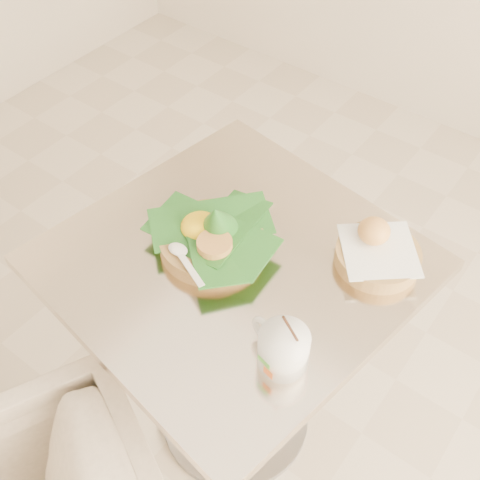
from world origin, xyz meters
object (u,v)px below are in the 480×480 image
Objects in this scene: cafe_table at (234,318)px; rice_basket at (211,235)px; coffee_mug at (282,348)px; bread_basket at (377,252)px.

cafe_table is 2.84× the size of rice_basket.
coffee_mug is at bearing -26.98° from rice_basket.
rice_basket is 0.31m from coffee_mug.
coffee_mug is (0.22, -0.14, 0.26)m from cafe_table.
cafe_table is 3.72× the size of bread_basket.
cafe_table is 0.27m from rice_basket.
bread_basket is 0.32m from coffee_mug.
coffee_mug is (0.28, -0.14, 0.01)m from rice_basket.
rice_basket is 1.73× the size of coffee_mug.
cafe_table is 0.39m from bread_basket.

